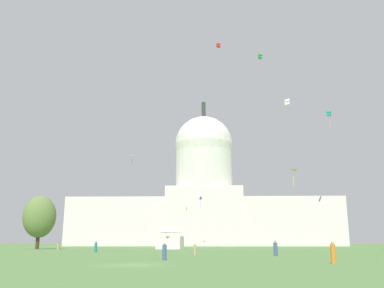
# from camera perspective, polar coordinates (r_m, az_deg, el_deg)

# --- Properties ---
(ground_plane) EXTENTS (800.00, 800.00, 0.00)m
(ground_plane) POSITION_cam_1_polar(r_m,az_deg,el_deg) (30.78, -8.14, -16.14)
(ground_plane) COLOR #567F42
(capitol_building) EXTENTS (115.37, 25.84, 64.59)m
(capitol_building) POSITION_cam_1_polar(r_m,az_deg,el_deg) (183.12, 1.68, -7.81)
(capitol_building) COLOR silver
(capitol_building) RESTS_ON ground_plane
(event_tent) EXTENTS (6.68, 6.29, 5.48)m
(event_tent) POSITION_cam_1_polar(r_m,az_deg,el_deg) (100.34, -3.03, -12.69)
(event_tent) COLOR white
(event_tent) RESTS_ON ground_plane
(tree_west_near) EXTENTS (9.72, 9.14, 12.54)m
(tree_west_near) POSITION_cam_1_polar(r_m,az_deg,el_deg) (107.09, -20.21, -9.35)
(tree_west_near) COLOR #42301E
(tree_west_near) RESTS_ON ground_plane
(person_orange_near_tent) EXTENTS (0.53, 0.53, 1.64)m
(person_orange_near_tent) POSITION_cam_1_polar(r_m,az_deg,el_deg) (34.04, 18.82, -14.04)
(person_orange_near_tent) COLOR orange
(person_orange_near_tent) RESTS_ON ground_plane
(person_denim_front_center) EXTENTS (0.64, 0.64, 1.77)m
(person_denim_front_center) POSITION_cam_1_polar(r_m,az_deg,el_deg) (51.30, 11.40, -13.96)
(person_denim_front_center) COLOR #3D5684
(person_denim_front_center) RESTS_ON ground_plane
(person_teal_back_right) EXTENTS (0.45, 0.45, 1.75)m
(person_teal_back_right) POSITION_cam_1_polar(r_m,az_deg,el_deg) (69.38, -13.08, -13.65)
(person_teal_back_right) COLOR #1E757A
(person_teal_back_right) RESTS_ON ground_plane
(person_denim_lawn_far_left) EXTENTS (0.40, 0.40, 1.57)m
(person_denim_lawn_far_left) POSITION_cam_1_polar(r_m,az_deg,el_deg) (38.44, -3.80, -14.59)
(person_denim_lawn_far_left) COLOR #3D5684
(person_denim_lawn_far_left) RESTS_ON ground_plane
(person_tan_deep_crowd) EXTENTS (0.47, 0.47, 1.49)m
(person_tan_deep_crowd) POSITION_cam_1_polar(r_m,az_deg,el_deg) (53.34, 0.42, -14.30)
(person_tan_deep_crowd) COLOR tan
(person_tan_deep_crowd) RESTS_ON ground_plane
(person_tan_mid_right) EXTENTS (0.44, 0.44, 1.66)m
(person_tan_mid_right) POSITION_cam_1_polar(r_m,az_deg,el_deg) (91.32, -17.91, -13.23)
(person_tan_mid_right) COLOR tan
(person_tan_mid_right) RESTS_ON ground_plane
(kite_red_high) EXTENTS (1.27, 1.22, 1.18)m
(kite_red_high) POSITION_cam_1_polar(r_m,az_deg,el_deg) (117.15, 3.65, 13.38)
(kite_red_high) COLOR red
(kite_turquoise_mid) EXTENTS (1.01, 1.00, 3.17)m
(kite_turquoise_mid) POSITION_cam_1_polar(r_m,az_deg,el_deg) (75.51, 18.26, 3.98)
(kite_turquoise_mid) COLOR teal
(kite_orange_low) EXTENTS (0.46, 0.59, 2.26)m
(kite_orange_low) POSITION_cam_1_polar(r_m,az_deg,el_deg) (156.27, -0.78, -8.93)
(kite_orange_low) COLOR orange
(kite_cyan_mid) EXTENTS (1.37, 1.11, 2.80)m
(kite_cyan_mid) POSITION_cam_1_polar(r_m,az_deg,el_deg) (143.05, -8.21, -1.80)
(kite_cyan_mid) COLOR #33BCDB
(kite_violet_low) EXTENTS (1.09, 0.79, 4.39)m
(kite_violet_low) POSITION_cam_1_polar(r_m,az_deg,el_deg) (156.95, 1.20, -7.62)
(kite_violet_low) COLOR purple
(kite_white_mid) EXTENTS (1.18, 1.08, 1.45)m
(kite_white_mid) POSITION_cam_1_polar(r_m,az_deg,el_deg) (90.82, 12.87, 5.58)
(kite_white_mid) COLOR white
(kite_pink_low) EXTENTS (0.97, 0.89, 1.28)m
(kite_pink_low) POSITION_cam_1_polar(r_m,az_deg,el_deg) (96.16, 17.17, -7.21)
(kite_pink_low) COLOR pink
(kite_green_high) EXTENTS (1.07, 1.09, 1.06)m
(kite_green_high) POSITION_cam_1_polar(r_m,az_deg,el_deg) (98.15, 9.34, 11.80)
(kite_green_high) COLOR green
(kite_yellow_low) EXTENTS (1.12, 1.23, 2.02)m
(kite_yellow_low) POSITION_cam_1_polar(r_m,az_deg,el_deg) (59.83, 13.36, -3.83)
(kite_yellow_low) COLOR yellow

